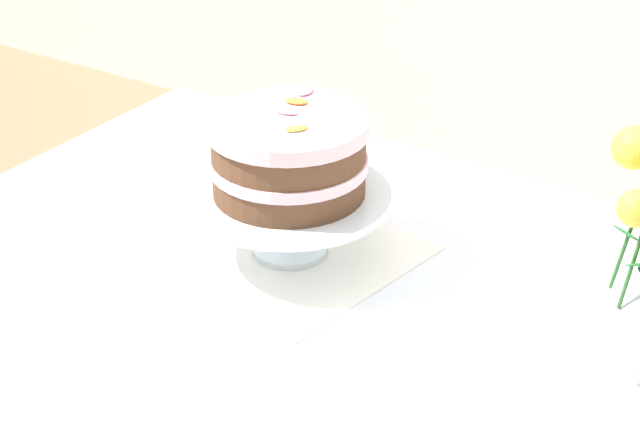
# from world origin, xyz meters

# --- Properties ---
(dining_table) EXTENTS (1.40, 1.00, 0.74)m
(dining_table) POSITION_xyz_m (0.00, -0.02, 0.65)
(dining_table) COLOR white
(dining_table) RESTS_ON ground
(linen_napkin) EXTENTS (0.37, 0.37, 0.00)m
(linen_napkin) POSITION_xyz_m (-0.15, 0.09, 0.74)
(linen_napkin) COLOR white
(linen_napkin) RESTS_ON dining_table
(cake_stand) EXTENTS (0.29, 0.29, 0.10)m
(cake_stand) POSITION_xyz_m (-0.15, 0.09, 0.82)
(cake_stand) COLOR silver
(cake_stand) RESTS_ON linen_napkin
(layer_cake) EXTENTS (0.22, 0.22, 0.12)m
(layer_cake) POSITION_xyz_m (-0.15, 0.09, 0.90)
(layer_cake) COLOR brown
(layer_cake) RESTS_ON cake_stand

